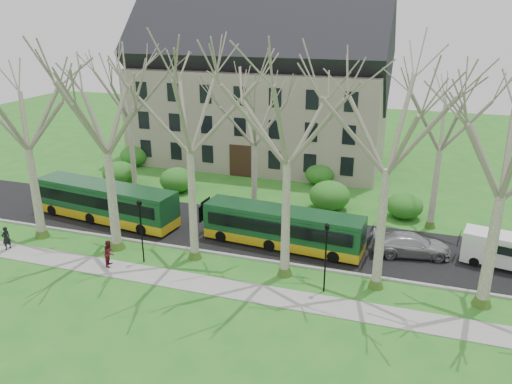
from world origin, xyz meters
TOP-DOWN VIEW (x-y plane):
  - ground at (0.00, 0.00)m, footprint 120.00×120.00m
  - sidewalk at (0.00, -2.50)m, footprint 70.00×2.00m
  - road at (0.00, 5.50)m, footprint 80.00×8.00m
  - curb at (0.00, 1.50)m, footprint 80.00×0.25m
  - building at (-6.00, 24.00)m, footprint 26.50×12.20m
  - tree_row_verge at (0.00, 0.30)m, footprint 49.00×7.00m
  - tree_row_far at (-1.33, 11.00)m, footprint 33.00×7.00m
  - lamp_row at (-0.00, -1.00)m, footprint 36.22×0.22m
  - hedges at (-4.67, 14.00)m, footprint 30.60×8.60m
  - bus_lead at (-12.23, 4.21)m, footprint 12.32×4.04m
  - bus_follow at (2.11, 4.03)m, footprint 11.35×3.24m
  - sedan at (10.73, 5.36)m, footprint 5.42×2.97m
  - van_a at (16.39, 5.45)m, footprint 5.25×2.76m
  - pedestrian_a at (-15.87, -2.35)m, footprint 0.52×0.67m
  - pedestrian_b at (-7.76, -2.17)m, footprint 0.88×1.00m

SIDE VIEW (x-z plane):
  - ground at x=0.00m, z-range 0.00..0.00m
  - sidewalk at x=0.00m, z-range 0.00..0.06m
  - road at x=0.00m, z-range 0.00..0.06m
  - curb at x=0.00m, z-range 0.00..0.14m
  - sedan at x=10.73m, z-range 0.06..1.55m
  - pedestrian_a at x=-15.87m, z-range 0.06..1.71m
  - pedestrian_b at x=-7.76m, z-range 0.06..1.81m
  - hedges at x=-4.67m, z-range 0.00..2.00m
  - van_a at x=16.39m, z-range 0.06..2.24m
  - bus_follow at x=2.11m, z-range 0.06..2.86m
  - bus_lead at x=-12.23m, z-range 0.06..3.08m
  - lamp_row at x=0.00m, z-range 0.42..4.72m
  - tree_row_far at x=-1.33m, z-range 0.00..12.00m
  - tree_row_verge at x=0.00m, z-range 0.00..14.00m
  - building at x=-6.00m, z-range 0.07..16.07m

